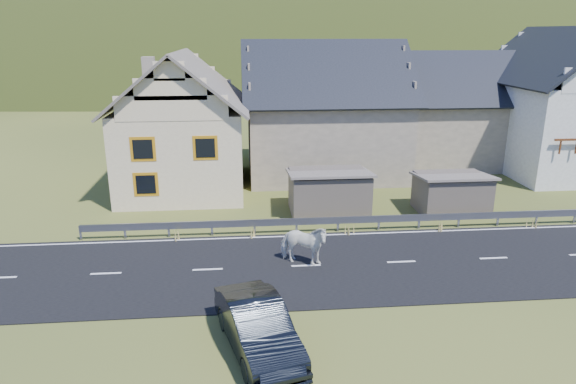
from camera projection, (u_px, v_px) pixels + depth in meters
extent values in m
plane|color=#353F1A|center=(401.00, 263.00, 21.37)|extent=(160.00, 160.00, 0.00)
cube|color=black|center=(401.00, 262.00, 21.36)|extent=(60.00, 7.00, 0.04)
cube|color=silver|center=(401.00, 262.00, 21.36)|extent=(60.00, 6.60, 0.01)
cube|color=#93969B|center=(379.00, 219.00, 24.69)|extent=(28.00, 0.08, 0.34)
cube|color=#93969B|center=(81.00, 233.00, 23.58)|extent=(0.10, 0.06, 0.70)
cube|color=#93969B|center=(125.00, 232.00, 23.75)|extent=(0.10, 0.06, 0.70)
cube|color=#93969B|center=(169.00, 230.00, 23.92)|extent=(0.10, 0.06, 0.70)
cube|color=#93969B|center=(212.00, 229.00, 24.09)|extent=(0.10, 0.06, 0.70)
cube|color=#93969B|center=(255.00, 227.00, 24.27)|extent=(0.10, 0.06, 0.70)
cube|color=#93969B|center=(296.00, 226.00, 24.44)|extent=(0.10, 0.06, 0.70)
cube|color=#93969B|center=(338.00, 225.00, 24.61)|extent=(0.10, 0.06, 0.70)
cube|color=#93969B|center=(379.00, 223.00, 24.78)|extent=(0.10, 0.06, 0.70)
cube|color=#93969B|center=(419.00, 222.00, 24.95)|extent=(0.10, 0.06, 0.70)
cube|color=#93969B|center=(459.00, 221.00, 25.13)|extent=(0.10, 0.06, 0.70)
cube|color=#93969B|center=(498.00, 219.00, 25.30)|extent=(0.10, 0.06, 0.70)
cube|color=#93969B|center=(536.00, 218.00, 25.47)|extent=(0.10, 0.06, 0.70)
cube|color=#93969B|center=(575.00, 217.00, 25.64)|extent=(0.10, 0.06, 0.70)
cube|color=brown|center=(329.00, 192.00, 27.05)|extent=(4.30, 3.30, 2.40)
cube|color=brown|center=(451.00, 194.00, 27.16)|extent=(3.80, 2.90, 2.20)
cube|color=beige|center=(184.00, 147.00, 31.17)|extent=(7.00, 9.00, 5.00)
cube|color=#C07D12|center=(143.00, 149.00, 26.48)|extent=(1.30, 0.12, 1.30)
cube|color=#C07D12|center=(205.00, 148.00, 26.76)|extent=(1.30, 0.12, 1.30)
cube|color=#C07D12|center=(146.00, 184.00, 27.05)|extent=(1.30, 0.12, 1.30)
cube|color=tan|center=(149.00, 77.00, 31.21)|extent=(0.70, 0.70, 2.40)
cube|color=tan|center=(323.00, 135.00, 34.79)|extent=(10.00, 9.00, 5.00)
cube|color=tan|center=(453.00, 130.00, 37.61)|extent=(9.00, 8.00, 4.60)
cube|color=white|center=(557.00, 126.00, 35.07)|extent=(8.00, 10.00, 6.00)
ellipsoid|color=#243111|center=(271.00, 110.00, 198.84)|extent=(440.00, 280.00, 260.00)
ellipsoid|color=black|center=(31.00, 46.00, 119.38)|extent=(76.00, 50.00, 28.00)
imported|color=white|center=(303.00, 244.00, 20.90)|extent=(1.72, 2.29, 1.76)
imported|color=black|center=(258.00, 327.00, 15.31)|extent=(2.81, 4.96, 1.55)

